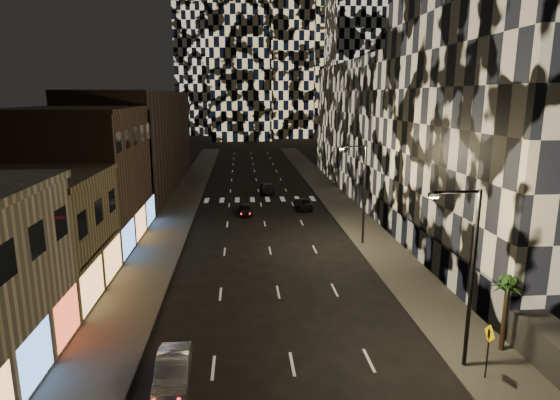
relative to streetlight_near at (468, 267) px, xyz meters
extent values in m
cube|color=#47443F|center=(-18.35, 40.00, -5.28)|extent=(4.00, 120.00, 0.15)
cube|color=#47443F|center=(1.65, 40.00, -5.28)|extent=(4.00, 120.00, 0.15)
cube|color=#4C4C47|center=(-16.25, 40.00, -5.28)|extent=(0.20, 120.00, 0.15)
cube|color=#4C4C47|center=(-0.45, 40.00, -5.28)|extent=(0.20, 120.00, 0.15)
cube|color=olive|center=(-25.35, 11.00, -1.35)|extent=(10.00, 10.00, 8.00)
cube|color=#473428|center=(-25.35, 23.50, 0.65)|extent=(10.00, 15.00, 12.00)
cube|color=#473428|center=(-25.35, 50.00, 1.65)|extent=(10.00, 40.00, 14.00)
cube|color=#232326|center=(11.65, 14.50, 5.65)|extent=(16.00, 25.00, 22.00)
cube|color=#383838|center=(3.95, 14.50, -3.85)|extent=(0.60, 25.00, 3.00)
cube|color=#232326|center=(11.65, 47.00, 3.65)|extent=(16.00, 40.00, 18.00)
cylinder|color=black|center=(0.25, 0.00, -0.70)|extent=(0.20, 0.20, 9.00)
cylinder|color=black|center=(-0.85, 0.00, 3.70)|extent=(2.20, 0.14, 0.14)
cube|color=black|center=(-1.95, 0.00, 3.58)|extent=(0.50, 0.25, 0.18)
cube|color=#FFEAB2|center=(-1.95, 0.00, 3.46)|extent=(0.35, 0.18, 0.06)
cylinder|color=black|center=(0.25, 20.00, -0.70)|extent=(0.20, 0.20, 9.00)
cylinder|color=black|center=(-0.85, 20.00, 3.70)|extent=(2.20, 0.14, 0.14)
cube|color=black|center=(-1.95, 20.00, 3.58)|extent=(0.50, 0.25, 0.18)
cube|color=#FFEAB2|center=(-1.95, 20.00, 3.46)|extent=(0.35, 0.18, 0.06)
imported|color=#A3A3A9|center=(-14.15, -0.20, -4.64)|extent=(1.69, 4.39, 1.43)
imported|color=black|center=(-10.38, 32.09, -4.72)|extent=(1.70, 3.77, 1.26)
imported|color=black|center=(-7.16, 44.32, -4.65)|extent=(2.05, 4.88, 1.41)
imported|color=black|center=(-3.33, 34.14, -4.76)|extent=(2.16, 4.37, 1.19)
cylinder|color=black|center=(0.74, -1.16, -3.90)|extent=(0.08, 0.08, 2.61)
cube|color=#FAB300|center=(0.74, -1.16, -2.90)|extent=(0.09, 0.92, 0.92)
cube|color=black|center=(0.71, -1.16, -2.90)|extent=(0.03, 0.23, 0.42)
cylinder|color=#47331E|center=(2.90, 1.22, -3.43)|extent=(0.27, 0.27, 3.55)
sphere|color=#21491A|center=(2.90, 1.22, -1.48)|extent=(0.78, 0.78, 0.78)
cone|color=#21491A|center=(3.16, 1.13, -1.54)|extent=(1.56, 0.77, 0.94)
cone|color=#21491A|center=(3.13, 1.37, -1.54)|extent=(1.46, 1.11, 0.94)
cone|color=#21491A|center=(2.92, 1.50, -1.54)|extent=(0.44, 1.56, 0.94)
cone|color=#21491A|center=(2.69, 1.41, -1.54)|extent=(1.33, 1.29, 0.94)
cone|color=#21491A|center=(2.62, 1.18, -1.54)|extent=(1.57, 0.52, 0.94)
cone|color=#21491A|center=(2.75, 0.98, -1.54)|extent=(1.05, 1.48, 0.94)
cone|color=#21491A|center=(2.99, 0.96, -1.54)|extent=(0.84, 1.55, 0.94)
camera|label=1|loc=(-10.77, -20.33, 8.02)|focal=30.00mm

